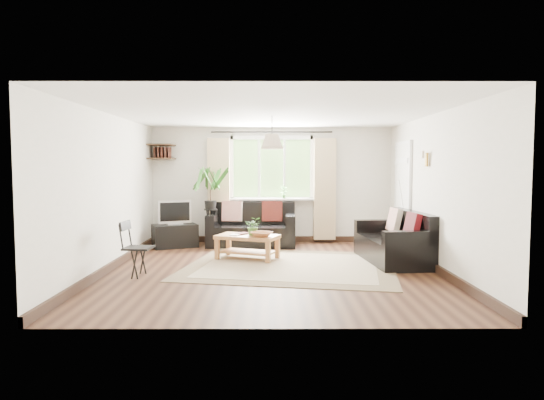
{
  "coord_description": "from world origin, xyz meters",
  "views": [
    {
      "loc": [
        -0.02,
        -7.41,
        1.6
      ],
      "look_at": [
        0.0,
        0.4,
        1.05
      ],
      "focal_mm": 32.0,
      "sensor_mm": 36.0,
      "label": 1
    }
  ],
  "objects_px": {
    "coffee_table": "(247,247)",
    "tv_stand": "(175,236)",
    "sofa_right": "(393,238)",
    "palm_stand": "(211,206)",
    "sofa_back": "(252,225)",
    "folding_chair": "(138,249)"
  },
  "relations": [
    {
      "from": "coffee_table",
      "to": "tv_stand",
      "type": "relative_size",
      "value": 1.22
    },
    {
      "from": "coffee_table",
      "to": "palm_stand",
      "type": "height_order",
      "value": "palm_stand"
    },
    {
      "from": "tv_stand",
      "to": "sofa_back",
      "type": "bearing_deg",
      "value": -15.57
    },
    {
      "from": "coffee_table",
      "to": "tv_stand",
      "type": "height_order",
      "value": "tv_stand"
    },
    {
      "from": "palm_stand",
      "to": "coffee_table",
      "type": "bearing_deg",
      "value": -61.91
    },
    {
      "from": "sofa_right",
      "to": "coffee_table",
      "type": "distance_m",
      "value": 2.45
    },
    {
      "from": "coffee_table",
      "to": "tv_stand",
      "type": "bearing_deg",
      "value": 139.95
    },
    {
      "from": "sofa_back",
      "to": "palm_stand",
      "type": "relative_size",
      "value": 1.1
    },
    {
      "from": "coffee_table",
      "to": "palm_stand",
      "type": "xyz_separation_m",
      "value": [
        -0.82,
        1.53,
        0.59
      ]
    },
    {
      "from": "sofa_right",
      "to": "sofa_back",
      "type": "bearing_deg",
      "value": -130.5
    },
    {
      "from": "sofa_right",
      "to": "folding_chair",
      "type": "bearing_deg",
      "value": -80.83
    },
    {
      "from": "palm_stand",
      "to": "folding_chair",
      "type": "distance_m",
      "value": 2.92
    },
    {
      "from": "coffee_table",
      "to": "folding_chair",
      "type": "distance_m",
      "value": 1.99
    },
    {
      "from": "sofa_back",
      "to": "palm_stand",
      "type": "height_order",
      "value": "palm_stand"
    },
    {
      "from": "sofa_right",
      "to": "folding_chair",
      "type": "relative_size",
      "value": 2.12
    },
    {
      "from": "sofa_right",
      "to": "palm_stand",
      "type": "relative_size",
      "value": 1.07
    },
    {
      "from": "sofa_back",
      "to": "coffee_table",
      "type": "bearing_deg",
      "value": -88.81
    },
    {
      "from": "sofa_right",
      "to": "tv_stand",
      "type": "xyz_separation_m",
      "value": [
        -3.92,
        1.48,
        -0.18
      ]
    },
    {
      "from": "sofa_right",
      "to": "palm_stand",
      "type": "bearing_deg",
      "value": -124.21
    },
    {
      "from": "sofa_right",
      "to": "folding_chair",
      "type": "height_order",
      "value": "folding_chair"
    },
    {
      "from": "sofa_back",
      "to": "folding_chair",
      "type": "bearing_deg",
      "value": -117.51
    },
    {
      "from": "sofa_right",
      "to": "palm_stand",
      "type": "height_order",
      "value": "palm_stand"
    }
  ]
}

